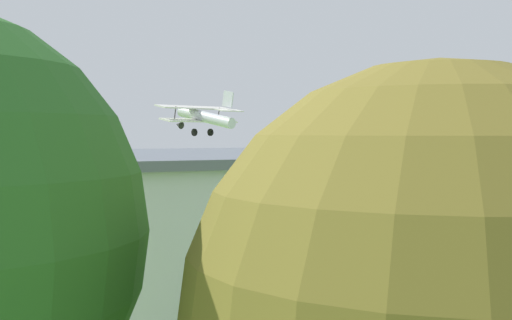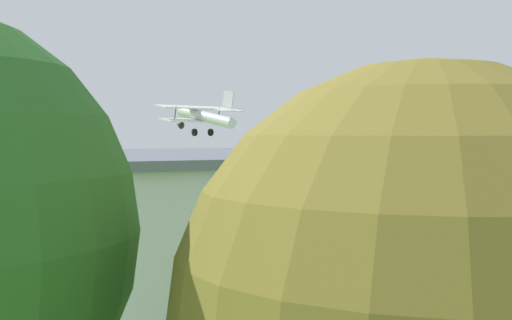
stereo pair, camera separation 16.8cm
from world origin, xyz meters
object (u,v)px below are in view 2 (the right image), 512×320
Objects in this scene: person_near_hangar_door at (95,239)px; person_at_fence_line at (424,211)px; person_crossing_taxiway at (125,228)px; person_beside_truck at (446,214)px; tree_at_field_edge at (427,319)px; car_yellow at (36,249)px; hangar at (451,212)px; windsock at (485,148)px; biplane at (203,116)px.

person_at_fence_line is (-28.99, -5.27, -0.04)m from person_near_hangar_door.
person_beside_truck is (-27.00, 1.60, -0.06)m from person_crossing_taxiway.
person_crossing_taxiway is 27.04m from person_beside_truck.
car_yellow is at bearing -86.02° from tree_at_field_edge.
person_near_hangar_door is 29.47m from person_at_fence_line.
person_at_fence_line is (-12.41, -19.24, -2.55)m from hangar.
person_crossing_taxiway reaches higher than person_beside_truck.
person_crossing_taxiway is 26.10m from person_at_fence_line.
tree_at_field_edge is at bearing 53.75° from person_at_fence_line.
hangar is 37.14m from windsock.
person_at_fence_line is at bearing -122.82° from hangar.
tree_at_field_edge is at bearing 75.47° from biplane.
person_at_fence_line is at bearing -126.25° from tree_at_field_edge.
person_crossing_taxiway is (13.69, -18.97, -2.57)m from hangar.
car_yellow is 2.51× the size of person_crossing_taxiway.
tree_at_field_edge reaches higher than person_crossing_taxiway.
hangar is 22.96× the size of person_near_hangar_door.
biplane is at bearing -137.88° from person_crossing_taxiway.
person_crossing_taxiway is (8.41, 7.61, -8.22)m from biplane.
tree_at_field_edge is at bearing 50.98° from hangar.
person_at_fence_line reaches higher than person_crossing_taxiway.
biplane reaches higher than person_beside_truck.
person_near_hangar_door is at bearing 10.31° from person_at_fence_line.
biplane is at bearing -131.86° from person_near_hangar_door.
tree_at_field_edge reaches higher than person_beside_truck.
hangar is at bearing 52.55° from person_beside_truck.
hangar is 5.93× the size of windsock.
tree_at_field_edge is at bearing 87.93° from person_near_hangar_door.
person_crossing_taxiway is at bearing -3.40° from person_beside_truck.
biplane is 50.41m from tree_at_field_edge.
tree_at_field_edge is at bearing 48.35° from windsock.
windsock is at bearing -131.65° from tree_at_field_edge.
person_beside_truck is at bearing -127.45° from hangar.
windsock reaches higher than person_beside_truck.
hangar is at bearing -129.02° from tree_at_field_edge.
biplane reaches higher than car_yellow.
person_at_fence_line is (-32.68, -7.06, 0.02)m from car_yellow.
hangar is at bearing 46.32° from windsock.
tree_at_field_edge is (-2.39, 34.25, 4.40)m from car_yellow.
hangar is 23.03m from person_at_fence_line.
biplane is 0.94× the size of tree_at_field_edge.
hangar reaches higher than car_yellow.
person_at_fence_line is 51.42m from tree_at_field_edge.
biplane is at bearing -78.77° from hangar.
tree_at_field_edge is at bearing 93.98° from car_yellow.
windsock is at bearing -133.68° from hangar.
person_near_hangar_door is at bearing 16.92° from windsock.
windsock is (-12.28, -9.42, 5.26)m from person_beside_truck.
windsock is (-39.27, -7.82, 5.21)m from person_crossing_taxiway.
person_at_fence_line is at bearing -179.42° from person_crossing_taxiway.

